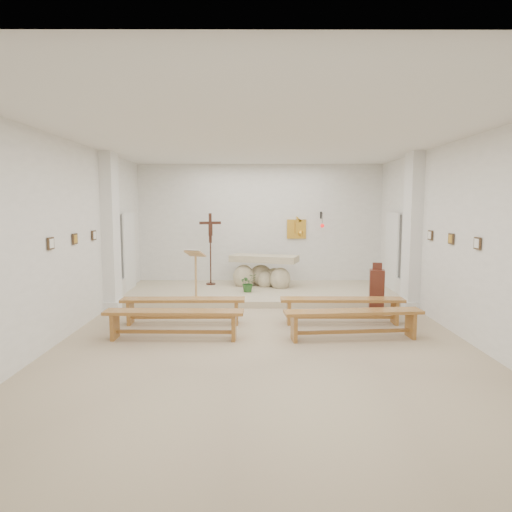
{
  "coord_description": "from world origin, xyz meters",
  "views": [
    {
      "loc": [
        -0.16,
        -8.18,
        2.34
      ],
      "look_at": [
        -0.13,
        1.6,
        1.24
      ],
      "focal_mm": 32.0,
      "sensor_mm": 36.0,
      "label": 1
    }
  ],
  "objects_px": {
    "crucifix_stand": "(210,244)",
    "bench_right_second": "(353,318)",
    "lectern": "(196,274)",
    "donation_pedestal": "(377,292)",
    "bench_left_second": "(174,318)",
    "bench_right_front": "(342,305)",
    "altar": "(263,273)",
    "bench_left_front": "(183,305)"
  },
  "relations": [
    {
      "from": "crucifix_stand",
      "to": "donation_pedestal",
      "type": "height_order",
      "value": "crucifix_stand"
    },
    {
      "from": "crucifix_stand",
      "to": "bench_right_second",
      "type": "xyz_separation_m",
      "value": [
        2.94,
        -4.69,
        -0.9
      ]
    },
    {
      "from": "donation_pedestal",
      "to": "bench_left_front",
      "type": "relative_size",
      "value": 0.46
    },
    {
      "from": "altar",
      "to": "bench_right_front",
      "type": "distance_m",
      "value": 3.7
    },
    {
      "from": "bench_left_second",
      "to": "altar",
      "type": "bearing_deg",
      "value": 70.93
    },
    {
      "from": "bench_right_front",
      "to": "bench_left_front",
      "type": "bearing_deg",
      "value": -179.44
    },
    {
      "from": "bench_left_second",
      "to": "bench_right_second",
      "type": "relative_size",
      "value": 0.99
    },
    {
      "from": "crucifix_stand",
      "to": "bench_right_second",
      "type": "bearing_deg",
      "value": -73.33
    },
    {
      "from": "altar",
      "to": "lectern",
      "type": "distance_m",
      "value": 2.39
    },
    {
      "from": "donation_pedestal",
      "to": "bench_left_second",
      "type": "relative_size",
      "value": 0.46
    },
    {
      "from": "bench_right_front",
      "to": "bench_right_second",
      "type": "bearing_deg",
      "value": -89.44
    },
    {
      "from": "bench_left_front",
      "to": "altar",
      "type": "bearing_deg",
      "value": 63.64
    },
    {
      "from": "bench_right_front",
      "to": "donation_pedestal",
      "type": "bearing_deg",
      "value": 40.35
    },
    {
      "from": "bench_right_front",
      "to": "bench_left_second",
      "type": "distance_m",
      "value": 3.3
    },
    {
      "from": "crucifix_stand",
      "to": "donation_pedestal",
      "type": "xyz_separation_m",
      "value": [
        3.82,
        -2.92,
        -0.79
      ]
    },
    {
      "from": "altar",
      "to": "donation_pedestal",
      "type": "bearing_deg",
      "value": -30.41
    },
    {
      "from": "lectern",
      "to": "bench_left_second",
      "type": "height_order",
      "value": "lectern"
    },
    {
      "from": "altar",
      "to": "bench_right_front",
      "type": "height_order",
      "value": "altar"
    },
    {
      "from": "bench_left_second",
      "to": "bench_right_second",
      "type": "distance_m",
      "value": 3.13
    },
    {
      "from": "donation_pedestal",
      "to": "bench_right_front",
      "type": "xyz_separation_m",
      "value": [
        -0.88,
        -0.73,
        -0.11
      ]
    },
    {
      "from": "donation_pedestal",
      "to": "bench_left_second",
      "type": "height_order",
      "value": "donation_pedestal"
    },
    {
      "from": "crucifix_stand",
      "to": "lectern",
      "type": "bearing_deg",
      "value": -109.92
    },
    {
      "from": "bench_left_front",
      "to": "bench_left_second",
      "type": "height_order",
      "value": "same"
    },
    {
      "from": "altar",
      "to": "donation_pedestal",
      "type": "height_order",
      "value": "donation_pedestal"
    },
    {
      "from": "altar",
      "to": "crucifix_stand",
      "type": "height_order",
      "value": "crucifix_stand"
    },
    {
      "from": "altar",
      "to": "bench_left_second",
      "type": "bearing_deg",
      "value": -92.48
    },
    {
      "from": "bench_right_second",
      "to": "bench_right_front",
      "type": "bearing_deg",
      "value": 84.86
    },
    {
      "from": "donation_pedestal",
      "to": "bench_left_front",
      "type": "height_order",
      "value": "donation_pedestal"
    },
    {
      "from": "bench_right_front",
      "to": "bench_right_second",
      "type": "relative_size",
      "value": 0.99
    },
    {
      "from": "donation_pedestal",
      "to": "bench_left_second",
      "type": "distance_m",
      "value": 4.38
    },
    {
      "from": "crucifix_stand",
      "to": "bench_left_front",
      "type": "xyz_separation_m",
      "value": [
        -0.19,
        -3.65,
        -0.9
      ]
    },
    {
      "from": "crucifix_stand",
      "to": "donation_pedestal",
      "type": "relative_size",
      "value": 1.75
    },
    {
      "from": "altar",
      "to": "bench_right_second",
      "type": "distance_m",
      "value": 4.67
    },
    {
      "from": "bench_right_front",
      "to": "bench_left_second",
      "type": "relative_size",
      "value": 1.0
    },
    {
      "from": "bench_left_front",
      "to": "bench_right_second",
      "type": "xyz_separation_m",
      "value": [
        3.13,
        -1.04,
        0.0
      ]
    },
    {
      "from": "donation_pedestal",
      "to": "bench_left_front",
      "type": "xyz_separation_m",
      "value": [
        -4.01,
        -0.73,
        -0.11
      ]
    },
    {
      "from": "donation_pedestal",
      "to": "bench_right_front",
      "type": "relative_size",
      "value": 0.46
    },
    {
      "from": "altar",
      "to": "lectern",
      "type": "height_order",
      "value": "lectern"
    },
    {
      "from": "bench_left_second",
      "to": "bench_right_second",
      "type": "bearing_deg",
      "value": 1.31
    },
    {
      "from": "lectern",
      "to": "altar",
      "type": "bearing_deg",
      "value": 68.91
    },
    {
      "from": "altar",
      "to": "bench_left_front",
      "type": "bearing_deg",
      "value": -98.01
    },
    {
      "from": "lectern",
      "to": "donation_pedestal",
      "type": "height_order",
      "value": "lectern"
    }
  ]
}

